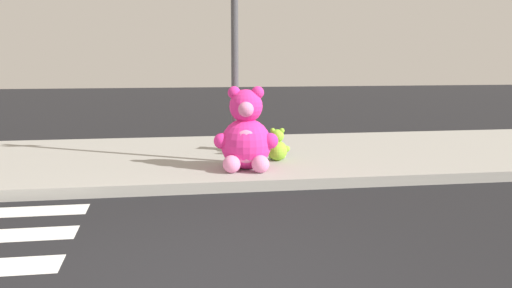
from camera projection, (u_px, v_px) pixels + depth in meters
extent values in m
plane|color=black|center=(182.00, 288.00, 4.34)|extent=(60.00, 60.00, 0.00)
cube|color=#9E9B93|center=(170.00, 160.00, 9.39)|extent=(28.00, 4.40, 0.15)
cylinder|color=#4C4C51|center=(235.00, 58.00, 8.53)|extent=(0.11, 0.11, 3.20)
sphere|color=#F22D93|center=(246.00, 144.00, 8.19)|extent=(0.74, 0.74, 0.74)
ellipsoid|color=pink|center=(246.00, 147.00, 7.93)|extent=(0.43, 0.22, 0.48)
sphere|color=#F22D93|center=(246.00, 106.00, 8.11)|extent=(0.48, 0.48, 0.48)
sphere|color=pink|center=(246.00, 109.00, 7.91)|extent=(0.22, 0.22, 0.22)
sphere|color=#F22D93|center=(258.00, 93.00, 8.08)|extent=(0.18, 0.18, 0.18)
sphere|color=#F22D93|center=(270.00, 141.00, 8.10)|extent=(0.23, 0.23, 0.23)
sphere|color=pink|center=(260.00, 164.00, 7.92)|extent=(0.25, 0.25, 0.25)
sphere|color=#F22D93|center=(234.00, 93.00, 8.08)|extent=(0.18, 0.18, 0.18)
sphere|color=#F22D93|center=(222.00, 141.00, 8.09)|extent=(0.23, 0.23, 0.23)
sphere|color=pink|center=(232.00, 164.00, 7.92)|extent=(0.25, 0.25, 0.25)
sphere|color=teal|center=(258.00, 147.00, 9.29)|extent=(0.31, 0.31, 0.31)
ellipsoid|color=#7BBFBC|center=(254.00, 146.00, 9.37)|extent=(0.18, 0.15, 0.20)
sphere|color=teal|center=(258.00, 133.00, 9.26)|extent=(0.20, 0.20, 0.20)
sphere|color=#7BBFBC|center=(255.00, 133.00, 9.32)|extent=(0.09, 0.09, 0.09)
sphere|color=teal|center=(255.00, 128.00, 9.20)|extent=(0.08, 0.08, 0.08)
sphere|color=teal|center=(250.00, 146.00, 9.21)|extent=(0.10, 0.10, 0.10)
sphere|color=#7BBFBC|center=(249.00, 152.00, 9.34)|extent=(0.11, 0.11, 0.11)
sphere|color=teal|center=(261.00, 128.00, 9.30)|extent=(0.08, 0.08, 0.08)
sphere|color=teal|center=(263.00, 144.00, 9.42)|extent=(0.10, 0.10, 0.10)
sphere|color=#7BBFBC|center=(256.00, 151.00, 9.46)|extent=(0.11, 0.11, 0.11)
sphere|color=olive|center=(246.00, 140.00, 9.80)|extent=(0.39, 0.39, 0.39)
ellipsoid|color=tan|center=(238.00, 139.00, 9.84)|extent=(0.18, 0.23, 0.25)
sphere|color=olive|center=(246.00, 123.00, 9.76)|extent=(0.26, 0.26, 0.26)
sphere|color=tan|center=(240.00, 124.00, 9.79)|extent=(0.12, 0.12, 0.12)
sphere|color=olive|center=(244.00, 118.00, 9.66)|extent=(0.10, 0.10, 0.10)
sphere|color=olive|center=(240.00, 139.00, 9.64)|extent=(0.12, 0.12, 0.12)
sphere|color=tan|center=(235.00, 147.00, 9.77)|extent=(0.13, 0.13, 0.13)
sphere|color=olive|center=(247.00, 117.00, 9.83)|extent=(0.10, 0.10, 0.10)
sphere|color=olive|center=(247.00, 137.00, 9.99)|extent=(0.12, 0.12, 0.12)
sphere|color=tan|center=(239.00, 146.00, 9.97)|extent=(0.13, 0.13, 0.13)
sphere|color=#8CD133|center=(277.00, 151.00, 8.87)|extent=(0.32, 0.32, 0.32)
ellipsoid|color=#B8DE87|center=(277.00, 149.00, 8.98)|extent=(0.18, 0.10, 0.21)
sphere|color=#8CD133|center=(277.00, 136.00, 8.84)|extent=(0.21, 0.21, 0.21)
sphere|color=#B8DE87|center=(277.00, 136.00, 8.93)|extent=(0.09, 0.09, 0.09)
sphere|color=#8CD133|center=(273.00, 131.00, 8.83)|extent=(0.08, 0.08, 0.08)
sphere|color=#8CD133|center=(268.00, 149.00, 8.91)|extent=(0.10, 0.10, 0.10)
sphere|color=#B8DE87|center=(272.00, 156.00, 9.02)|extent=(0.11, 0.11, 0.11)
sphere|color=#8CD133|center=(282.00, 131.00, 8.82)|extent=(0.08, 0.08, 0.08)
sphere|color=#8CD133|center=(287.00, 149.00, 8.90)|extent=(0.10, 0.10, 0.10)
sphere|color=#B8DE87|center=(283.00, 156.00, 9.02)|extent=(0.11, 0.11, 0.11)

